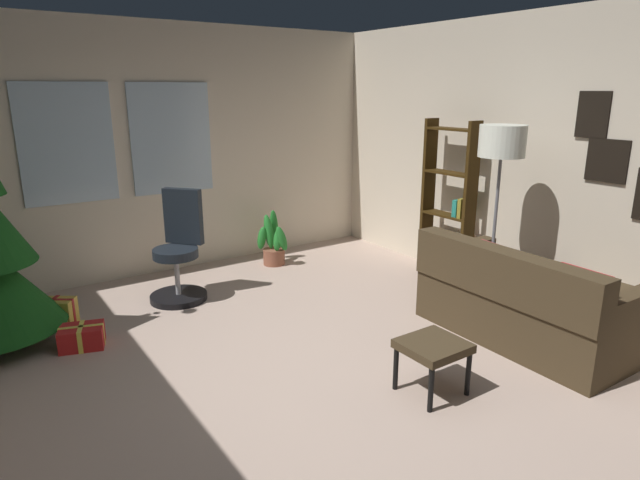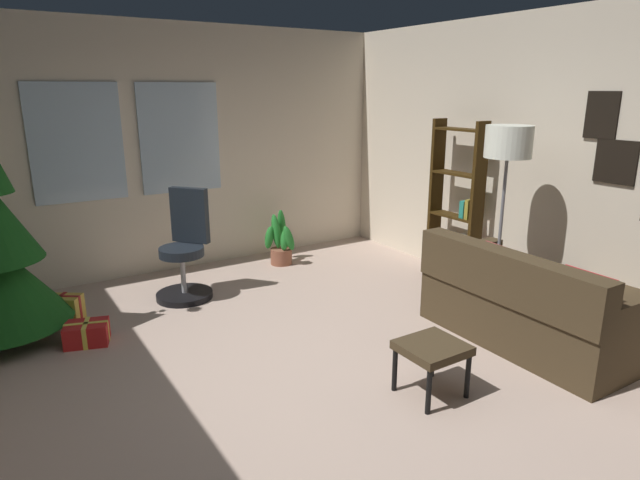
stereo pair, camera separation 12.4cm
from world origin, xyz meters
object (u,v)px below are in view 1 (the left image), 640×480
object	(u,v)px
footstool	(433,350)
gift_box_red	(82,337)
floor_lamp	(501,152)
bookshelf	(448,210)
office_chair	(179,257)
gift_box_gold	(55,313)
potted_plant	(273,244)
couch	(550,304)
gift_box_blue	(48,315)

from	to	relation	value
footstool	gift_box_red	xyz separation A→B (m)	(-1.86, 2.10, -0.23)
floor_lamp	bookshelf	bearing A→B (deg)	68.06
floor_lamp	footstool	bearing A→B (deg)	-154.22
bookshelf	office_chair	bearing A→B (deg)	158.10
office_chair	floor_lamp	bearing A→B (deg)	-40.36
footstool	gift_box_red	bearing A→B (deg)	131.54
gift_box_gold	floor_lamp	bearing A→B (deg)	-28.92
gift_box_gold	bookshelf	world-z (taller)	bookshelf
gift_box_red	gift_box_gold	distance (m)	0.56
footstool	office_chair	bearing A→B (deg)	106.46
gift_box_gold	floor_lamp	distance (m)	4.20
potted_plant	couch	bearing A→B (deg)	-73.13
couch	floor_lamp	bearing A→B (deg)	84.89
couch	office_chair	world-z (taller)	office_chair
bookshelf	potted_plant	size ratio (longest dim) A/B	2.69
gift_box_blue	gift_box_gold	bearing A→B (deg)	-71.23
footstool	bookshelf	bearing A→B (deg)	40.89
gift_box_blue	floor_lamp	bearing A→B (deg)	-30.25
footstool	gift_box_gold	bearing A→B (deg)	126.61
office_chair	floor_lamp	xyz separation A→B (m)	(2.30, -1.96, 1.07)
gift_box_gold	gift_box_blue	world-z (taller)	gift_box_gold
gift_box_gold	potted_plant	distance (m)	2.54
footstool	gift_box_blue	bearing A→B (deg)	125.88
footstool	office_chair	size ratio (longest dim) A/B	0.38
gift_box_red	footstool	bearing A→B (deg)	-48.46
gift_box_blue	office_chair	distance (m)	1.28
footstool	gift_box_red	world-z (taller)	footstool
gift_box_red	office_chair	world-z (taller)	office_chair
couch	footstool	distance (m)	1.45
gift_box_gold	footstool	bearing A→B (deg)	-53.39
gift_box_red	bookshelf	size ratio (longest dim) A/B	0.23
floor_lamp	potted_plant	world-z (taller)	floor_lamp
gift_box_blue	floor_lamp	xyz separation A→B (m)	(3.52, -2.06, 1.43)
gift_box_blue	office_chair	world-z (taller)	office_chair
couch	office_chair	distance (m)	3.45
footstool	gift_box_red	size ratio (longest dim) A/B	1.05
couch	gift_box_blue	xyz separation A→B (m)	(-3.46, 2.72, -0.22)
office_chair	potted_plant	bearing A→B (deg)	18.21
gift_box_red	office_chair	xyz separation A→B (m)	(1.07, 0.59, 0.34)
office_chair	potted_plant	distance (m)	1.40
gift_box_blue	bookshelf	bearing A→B (deg)	-16.74
gift_box_red	potted_plant	distance (m)	2.60
office_chair	potted_plant	xyz separation A→B (m)	(1.32, 0.43, -0.18)
gift_box_gold	floor_lamp	world-z (taller)	floor_lamp
potted_plant	office_chair	bearing A→B (deg)	-161.79
couch	potted_plant	world-z (taller)	couch
footstool	floor_lamp	size ratio (longest dim) A/B	0.24
couch	gift_box_blue	distance (m)	4.41
gift_box_red	gift_box_gold	xyz separation A→B (m)	(-0.11, 0.55, 0.04)
couch	bookshelf	world-z (taller)	bookshelf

